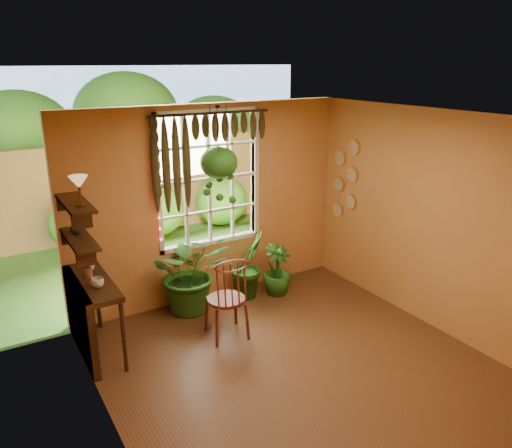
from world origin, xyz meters
The scene contains 23 objects.
floor centered at (0.00, 0.00, 0.00)m, with size 4.50×4.50×0.00m, color brown.
ceiling centered at (0.00, 0.00, 2.70)m, with size 4.50×4.50×0.00m, color silver.
wall_back centered at (0.00, 2.25, 1.35)m, with size 4.00×4.00×0.00m, color #CC8845.
wall_left centered at (-2.00, 0.00, 1.35)m, with size 4.50×4.50×0.00m, color #CC8845.
wall_right centered at (2.00, 0.00, 1.35)m, with size 4.50×4.50×0.00m, color #CC8845.
window centered at (0.00, 2.28, 1.70)m, with size 1.52×0.10×1.86m.
valance_vine centered at (-0.08, 2.16, 2.28)m, with size 1.70×0.12×1.10m.
string_lights centered at (-0.76, 2.19, 1.75)m, with size 0.03×0.03×1.54m, color #FF2633, non-canonical shape.
wall_plates centered at (1.98, 1.79, 1.55)m, with size 0.04×0.32×1.10m, color beige, non-canonical shape.
counter_ledge centered at (-1.91, 1.60, 0.55)m, with size 0.40×1.20×0.90m.
shelf_lower centered at (-1.88, 1.60, 1.40)m, with size 0.25×0.90×0.04m, color #3A240F.
shelf_upper centered at (-1.88, 1.60, 1.80)m, with size 0.25×0.90×0.04m, color #3A240F.
backyard centered at (0.24, 6.87, 1.28)m, with size 14.00×10.00×12.00m.
windsor_chair centered at (-0.36, 1.12, 0.36)m, with size 0.52×0.54×1.23m.
potted_plant_left centered at (-0.46, 1.97, 0.56)m, with size 1.01×0.87×1.12m, color #1E4E14.
potted_plant_mid centered at (0.41, 1.95, 0.48)m, with size 0.53×0.43×0.96m, color #1E4E14.
potted_plant_right centered at (0.80, 1.80, 0.37)m, with size 0.41×0.41×0.74m, color #1E4E14.
hanging_basket centered at (0.00, 1.97, 1.94)m, with size 0.49×0.49×1.27m.
cup_a centered at (-1.78, 1.38, 0.95)m, with size 0.13×0.13×0.11m, color silver.
cup_b centered at (-1.72, 1.93, 0.95)m, with size 0.11×0.11×0.10m, color beige.
brush_jar centered at (-1.80, 1.70, 1.02)m, with size 0.08×0.08×0.31m.
shelf_vase centered at (-1.87, 1.75, 1.48)m, with size 0.13×0.13×0.13m, color #B2AD99.
tiffany_lamp centered at (-1.86, 1.37, 2.05)m, with size 0.19×0.19×0.32m.
Camera 1 is at (-2.83, -3.68, 3.22)m, focal length 35.00 mm.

